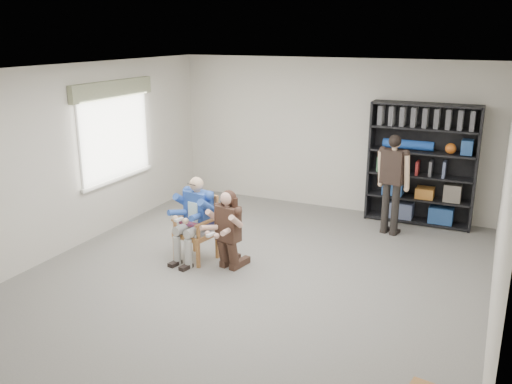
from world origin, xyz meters
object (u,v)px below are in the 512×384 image
at_px(armchair, 196,228).
at_px(bookshelf, 421,165).
at_px(seated_man, 195,219).
at_px(standing_man, 392,185).
at_px(kneeling_woman, 227,231).

height_order(armchair, bookshelf, bookshelf).
xyz_separation_m(armchair, bookshelf, (2.71, 3.02, 0.56)).
bearing_deg(bookshelf, armchair, -131.97).
height_order(seated_man, standing_man, standing_man).
relative_size(seated_man, standing_man, 0.75).
bearing_deg(bookshelf, standing_man, -113.85).
relative_size(armchair, seated_man, 0.77).
bearing_deg(kneeling_woman, armchair, 179.05).
height_order(bookshelf, standing_man, bookshelf).
relative_size(seated_man, bookshelf, 0.60).
xyz_separation_m(seated_man, standing_man, (2.38, 2.25, 0.21)).
relative_size(armchair, kneeling_woman, 0.84).
height_order(armchair, standing_man, standing_man).
relative_size(kneeling_woman, standing_man, 0.69).
distance_m(seated_man, bookshelf, 4.08).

